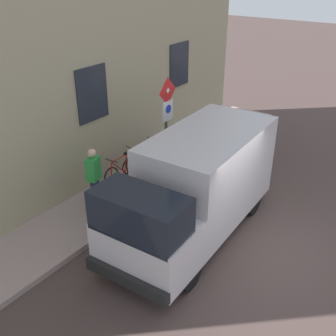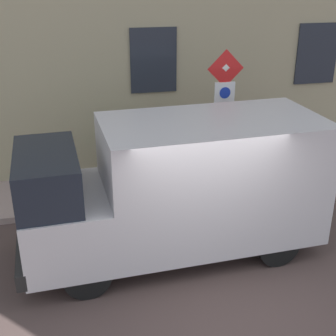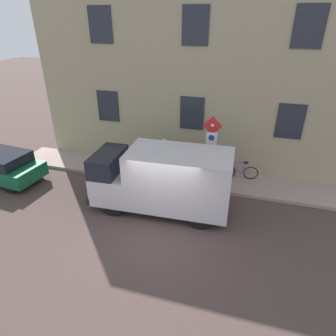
{
  "view_description": "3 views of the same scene",
  "coord_description": "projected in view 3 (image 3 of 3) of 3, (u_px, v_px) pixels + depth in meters",
  "views": [
    {
      "loc": [
        -3.06,
        7.43,
        6.14
      ],
      "look_at": [
        2.4,
        -0.15,
        1.28
      ],
      "focal_mm": 42.99,
      "sensor_mm": 36.0,
      "label": 1
    },
    {
      "loc": [
        -5.79,
        2.08,
        4.84
      ],
      "look_at": [
        2.74,
        0.13,
        1.04
      ],
      "focal_mm": 49.04,
      "sensor_mm": 36.0,
      "label": 2
    },
    {
      "loc": [
        -7.9,
        -2.56,
        6.82
      ],
      "look_at": [
        2.75,
        0.53,
        1.02
      ],
      "focal_mm": 31.23,
      "sensor_mm": 36.0,
      "label": 3
    }
  ],
  "objects": [
    {
      "name": "ground_plane",
      "position": [
        161.0,
        229.0,
        10.52
      ],
      "size": [
        80.0,
        80.0,
        0.0
      ],
      "primitive_type": "plane",
      "color": "#483834"
    },
    {
      "name": "sidewalk_slab",
      "position": [
        186.0,
        176.0,
        13.81
      ],
      "size": [
        1.9,
        17.3,
        0.14
      ],
      "primitive_type": "cube",
      "color": "gray",
      "rests_on": "ground_plane"
    },
    {
      "name": "building_facade",
      "position": [
        195.0,
        75.0,
        12.87
      ],
      "size": [
        0.75,
        15.3,
        8.99
      ],
      "color": "tan",
      "rests_on": "ground_plane"
    },
    {
      "name": "sign_post_stacked",
      "position": [
        211.0,
        143.0,
        11.89
      ],
      "size": [
        0.15,
        0.56,
        3.09
      ],
      "color": "#474C47",
      "rests_on": "sidewalk_slab"
    },
    {
      "name": "delivery_van",
      "position": [
        164.0,
        179.0,
        11.04
      ],
      "size": [
        2.23,
        5.41,
        2.5
      ],
      "rotation": [
        0.0,
        0.0,
        1.61
      ],
      "color": "silver",
      "rests_on": "ground_plane"
    },
    {
      "name": "parked_hatchback",
      "position": [
        0.0,
        165.0,
        13.39
      ],
      "size": [
        2.13,
        4.15,
        1.38
      ],
      "rotation": [
        0.0,
        0.0,
        1.47
      ],
      "color": "#145D38",
      "rests_on": "ground_plane"
    },
    {
      "name": "bicycle_purple",
      "position": [
        239.0,
        171.0,
        13.35
      ],
      "size": [
        0.46,
        1.71,
        0.89
      ],
      "rotation": [
        0.0,
        0.0,
        1.65
      ],
      "color": "black",
      "rests_on": "sidewalk_slab"
    },
    {
      "name": "bicycle_blue",
      "position": [
        218.0,
        168.0,
        13.6
      ],
      "size": [
        0.5,
        1.71,
        0.89
      ],
      "rotation": [
        0.0,
        0.0,
        1.42
      ],
      "color": "black",
      "rests_on": "sidewalk_slab"
    },
    {
      "name": "bicycle_red",
      "position": [
        197.0,
        166.0,
        13.84
      ],
      "size": [
        0.46,
        1.71,
        0.89
      ],
      "rotation": [
        0.0,
        0.0,
        1.65
      ],
      "color": "black",
      "rests_on": "sidewalk_slab"
    },
    {
      "name": "pedestrian",
      "position": [
        164.0,
        154.0,
        13.62
      ],
      "size": [
        0.37,
        0.46,
        1.72
      ],
      "rotation": [
        0.0,
        0.0,
        3.45
      ],
      "color": "#262B47",
      "rests_on": "sidewalk_slab"
    },
    {
      "name": "litter_bin",
      "position": [
        156.0,
        169.0,
        13.37
      ],
      "size": [
        0.44,
        0.44,
        0.9
      ],
      "primitive_type": "cylinder",
      "color": "#2D5133",
      "rests_on": "sidewalk_slab"
    }
  ]
}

